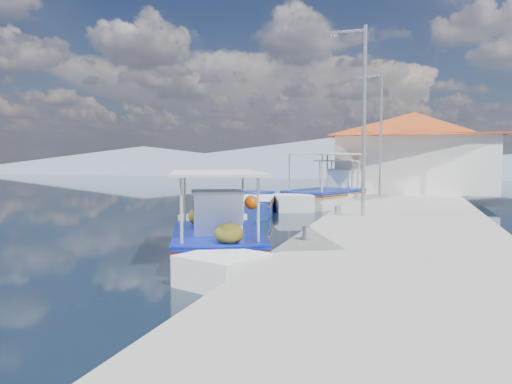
% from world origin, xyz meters
% --- Properties ---
extents(ground, '(160.00, 160.00, 0.00)m').
position_xyz_m(ground, '(0.00, 0.00, 0.00)').
color(ground, black).
rests_on(ground, ground).
extents(quay, '(5.00, 44.00, 0.50)m').
position_xyz_m(quay, '(5.90, 6.00, 0.25)').
color(quay, '#99978F').
rests_on(quay, ground).
extents(bollards, '(0.20, 17.20, 0.30)m').
position_xyz_m(bollards, '(3.80, 5.25, 0.65)').
color(bollards, '#A5A8AD').
rests_on(bollards, quay).
extents(main_caique, '(3.82, 6.26, 2.27)m').
position_xyz_m(main_caique, '(1.77, -3.29, 0.44)').
color(main_caique, white).
rests_on(main_caique, ground).
extents(caique_green_canopy, '(4.05, 7.18, 2.88)m').
position_xyz_m(caique_green_canopy, '(2.05, 9.76, 0.43)').
color(caique_green_canopy, white).
rests_on(caique_green_canopy, ground).
extents(caique_blue_hull, '(2.56, 5.81, 1.06)m').
position_xyz_m(caique_blue_hull, '(-0.32, 5.76, 0.29)').
color(caique_blue_hull, navy).
rests_on(caique_blue_hull, ground).
extents(caique_far, '(2.22, 7.12, 2.49)m').
position_xyz_m(caique_far, '(2.52, 12.27, 0.46)').
color(caique_far, white).
rests_on(caique_far, ground).
extents(harbor_building, '(10.49, 10.49, 4.40)m').
position_xyz_m(harbor_building, '(6.20, 15.00, 2.78)').
color(harbor_building, silver).
rests_on(harbor_building, quay).
extents(lamp_post_near, '(1.21, 0.14, 6.00)m').
position_xyz_m(lamp_post_near, '(4.51, 2.00, 3.85)').
color(lamp_post_near, '#A5A8AD').
rests_on(lamp_post_near, quay).
extents(lamp_post_far, '(1.21, 0.14, 6.00)m').
position_xyz_m(lamp_post_far, '(4.51, 11.00, 3.85)').
color(lamp_post_far, '#A5A8AD').
rests_on(lamp_post_far, quay).
extents(mountain_ridge, '(171.40, 96.00, 5.50)m').
position_xyz_m(mountain_ridge, '(6.54, 56.00, 2.04)').
color(mountain_ridge, slate).
rests_on(mountain_ridge, ground).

